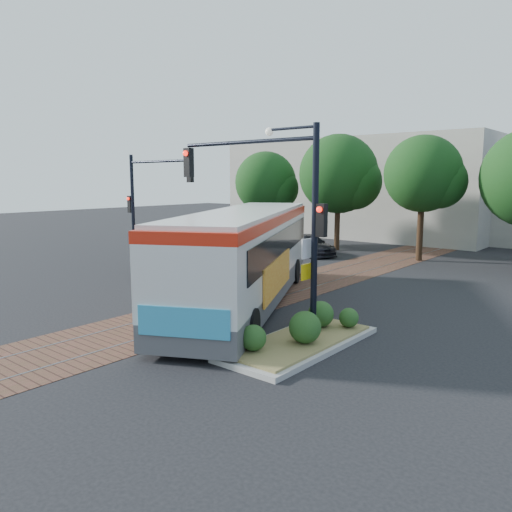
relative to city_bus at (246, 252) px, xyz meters
The scene contains 10 objects.
ground 2.70m from the city_bus, 101.35° to the right, with size 120.00×120.00×0.00m, color black.
trackbed 2.99m from the city_bus, 99.28° to the left, with size 3.60×40.00×0.02m.
tree_row 14.93m from the city_bus, 86.67° to the left, with size 26.40×5.60×7.67m.
warehouses 27.03m from the city_bus, 91.88° to the left, with size 40.00×13.00×8.00m.
city_bus is the anchor object (origin of this frame).
traffic_island 5.47m from the city_bus, 31.12° to the right, with size 2.20×5.20×1.13m.
signal_pole_main 4.87m from the city_bus, 36.62° to the right, with size 5.49×0.46×6.00m.
signal_pole_left 9.19m from the city_bus, 165.84° to the left, with size 4.99×0.34×6.00m.
officer 8.44m from the city_bus, 168.98° to the left, with size 0.69×0.45×1.90m, color black.
parked_car 13.12m from the city_bus, 112.98° to the left, with size 1.77×4.35×1.26m, color black.
Camera 1 is at (12.56, -12.34, 4.71)m, focal length 35.00 mm.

